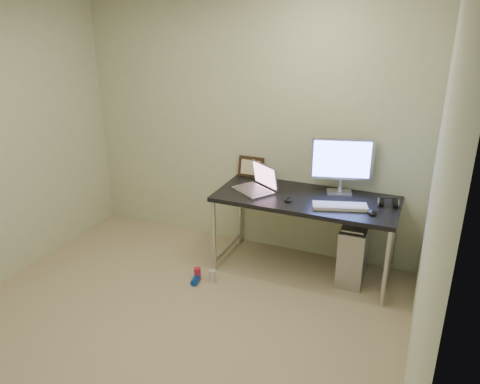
# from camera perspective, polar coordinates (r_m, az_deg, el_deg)

# --- Properties ---
(floor) EXTENTS (3.50, 3.50, 0.00)m
(floor) POSITION_cam_1_polar(r_m,az_deg,el_deg) (3.78, -9.71, -17.08)
(floor) COLOR tan
(floor) RESTS_ON ground
(wall_back) EXTENTS (3.50, 0.02, 2.50)m
(wall_back) POSITION_cam_1_polar(r_m,az_deg,el_deg) (4.65, 0.84, 7.93)
(wall_back) COLOR beige
(wall_back) RESTS_ON ground
(wall_right) EXTENTS (0.02, 3.50, 2.50)m
(wall_right) POSITION_cam_1_polar(r_m,az_deg,el_deg) (2.68, 22.08, -4.15)
(wall_right) COLOR beige
(wall_right) RESTS_ON ground
(desk) EXTENTS (1.64, 0.72, 0.75)m
(desk) POSITION_cam_1_polar(r_m,az_deg,el_deg) (4.29, 7.99, -1.57)
(desk) COLOR black
(desk) RESTS_ON ground
(tower_computer) EXTENTS (0.24, 0.52, 0.57)m
(tower_computer) POSITION_cam_1_polar(r_m,az_deg,el_deg) (4.44, 13.69, -6.98)
(tower_computer) COLOR #A3A3A7
(tower_computer) RESTS_ON ground
(cable_a) EXTENTS (0.01, 0.16, 0.69)m
(cable_a) POSITION_cam_1_polar(r_m,az_deg,el_deg) (4.61, 13.77, -4.06)
(cable_a) COLOR black
(cable_a) RESTS_ON ground
(cable_b) EXTENTS (0.02, 0.11, 0.71)m
(cable_b) POSITION_cam_1_polar(r_m,az_deg,el_deg) (4.59, 14.81, -4.55)
(cable_b) COLOR black
(cable_b) RESTS_ON ground
(can_red) EXTENTS (0.07, 0.07, 0.12)m
(can_red) POSITION_cam_1_polar(r_m,az_deg,el_deg) (4.39, -5.22, -9.90)
(can_red) COLOR #C01F3D
(can_red) RESTS_ON ground
(can_white) EXTENTS (0.08, 0.08, 0.12)m
(can_white) POSITION_cam_1_polar(r_m,az_deg,el_deg) (4.35, -3.42, -10.19)
(can_white) COLOR silver
(can_white) RESTS_ON ground
(can_blue) EXTENTS (0.08, 0.12, 0.06)m
(can_blue) POSITION_cam_1_polar(r_m,az_deg,el_deg) (4.35, -5.46, -10.66)
(can_blue) COLOR #0C3DA1
(can_blue) RESTS_ON ground
(laptop) EXTENTS (0.46, 0.44, 0.25)m
(laptop) POSITION_cam_1_polar(r_m,az_deg,el_deg) (4.36, 2.14, 0.91)
(laptop) COLOR silver
(laptop) RESTS_ON desk
(monitor) EXTENTS (0.54, 0.21, 0.52)m
(monitor) POSITION_cam_1_polar(r_m,az_deg,el_deg) (4.31, 12.33, 3.65)
(monitor) COLOR silver
(monitor) RESTS_ON desk
(keyboard) EXTENTS (0.48, 0.28, 0.03)m
(keyboard) POSITION_cam_1_polar(r_m,az_deg,el_deg) (4.08, 12.08, -1.71)
(keyboard) COLOR silver
(keyboard) RESTS_ON desk
(mouse_right) EXTENTS (0.10, 0.13, 0.04)m
(mouse_right) POSITION_cam_1_polar(r_m,az_deg,el_deg) (4.03, 15.82, -2.30)
(mouse_right) COLOR black
(mouse_right) RESTS_ON desk
(mouse_left) EXTENTS (0.09, 0.12, 0.04)m
(mouse_left) POSITION_cam_1_polar(r_m,az_deg,el_deg) (4.16, 5.90, -0.81)
(mouse_left) COLOR black
(mouse_left) RESTS_ON desk
(headphones) EXTENTS (0.17, 0.10, 0.11)m
(headphones) POSITION_cam_1_polar(r_m,az_deg,el_deg) (4.22, 17.61, -1.26)
(headphones) COLOR black
(headphones) RESTS_ON desk
(picture_frame) EXTENTS (0.26, 0.08, 0.21)m
(picture_frame) POSITION_cam_1_polar(r_m,az_deg,el_deg) (4.70, 1.32, 3.07)
(picture_frame) COLOR black
(picture_frame) RESTS_ON desk
(webcam) EXTENTS (0.05, 0.04, 0.13)m
(webcam) POSITION_cam_1_polar(r_m,az_deg,el_deg) (4.61, 3.66, 2.53)
(webcam) COLOR silver
(webcam) RESTS_ON desk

